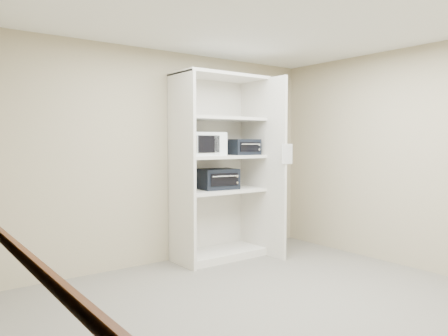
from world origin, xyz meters
TOP-DOWN VIEW (x-y plane):
  - floor at (0.00, 0.00)m, footprint 4.50×4.00m
  - ceiling at (0.00, 0.00)m, footprint 4.50×4.00m
  - wall_back at (0.00, 2.00)m, footprint 4.50×0.02m
  - wall_left at (-2.25, 0.00)m, footprint 0.02×4.00m
  - wall_right at (2.25, 0.00)m, footprint 0.02×4.00m
  - shelving_unit at (0.67, 1.70)m, footprint 1.24×0.92m
  - microwave at (0.34, 1.69)m, footprint 0.51×0.40m
  - toaster_oven_upper at (0.99, 1.64)m, footprint 0.40×0.32m
  - toaster_oven_lower at (0.61, 1.73)m, footprint 0.53×0.43m
  - paper_sign at (1.24, 1.07)m, footprint 0.20×0.02m
  - chair_rail at (-2.23, 0.00)m, footprint 0.04×3.98m

SIDE VIEW (x-z plane):
  - floor at x=0.00m, z-range -0.01..0.01m
  - chair_rail at x=-2.23m, z-range 0.86..0.94m
  - toaster_oven_lower at x=0.61m, z-range 0.92..1.19m
  - shelving_unit at x=0.67m, z-range -0.08..2.34m
  - wall_back at x=0.00m, z-range 0.00..2.70m
  - wall_left at x=-2.25m, z-range 0.00..2.70m
  - wall_right at x=2.25m, z-range 0.00..2.70m
  - paper_sign at x=1.24m, z-range 1.26..1.52m
  - toaster_oven_upper at x=0.99m, z-range 1.37..1.58m
  - microwave at x=0.34m, z-range 1.37..1.67m
  - ceiling at x=0.00m, z-range 2.70..2.71m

